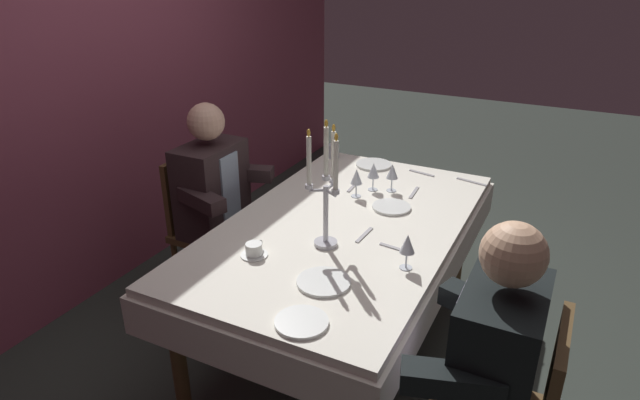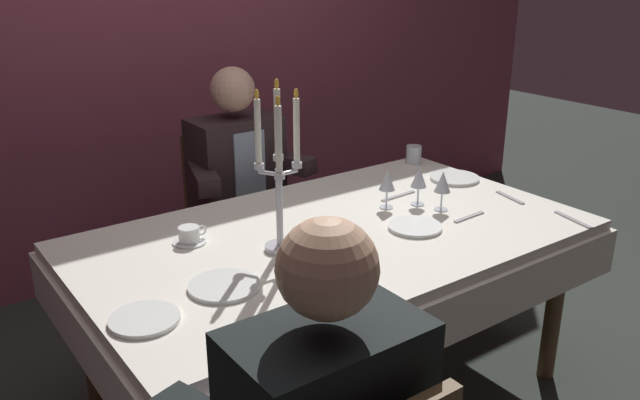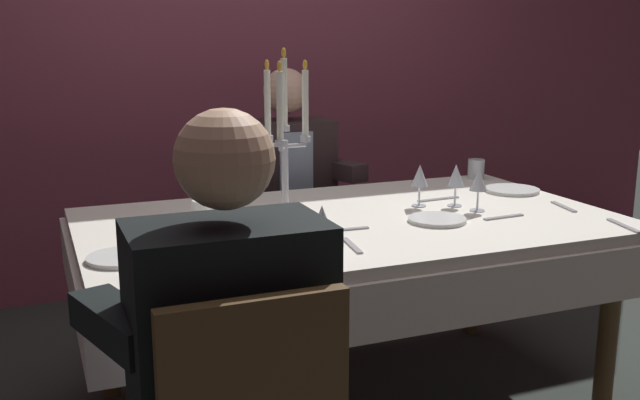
{
  "view_description": "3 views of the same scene",
  "coord_description": "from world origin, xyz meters",
  "px_view_note": "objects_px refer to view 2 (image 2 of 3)",
  "views": [
    {
      "loc": [
        -2.27,
        -1.01,
        1.99
      ],
      "look_at": [
        -0.03,
        0.12,
        0.85
      ],
      "focal_mm": 30.69,
      "sensor_mm": 36.0,
      "label": 1
    },
    {
      "loc": [
        -1.38,
        -1.82,
        1.71
      ],
      "look_at": [
        -0.04,
        0.05,
        0.86
      ],
      "focal_mm": 36.92,
      "sensor_mm": 36.0,
      "label": 2
    },
    {
      "loc": [
        -1.05,
        -2.31,
        1.38
      ],
      "look_at": [
        -0.08,
        0.1,
        0.79
      ],
      "focal_mm": 40.72,
      "sensor_mm": 36.0,
      "label": 3
    }
  ],
  "objects_px": {
    "dinner_plate_0": "(224,286)",
    "dinner_plate_3": "(455,178)",
    "wine_glass_0": "(344,263)",
    "seated_diner_1": "(236,171)",
    "wine_glass_2": "(419,178)",
    "wine_glass_3": "(387,181)",
    "dinner_plate_1": "(415,227)",
    "water_tumbler_0": "(414,155)",
    "dinner_plate_2": "(145,319)",
    "coffee_cup_0": "(190,236)",
    "candelabra": "(279,177)",
    "dining_table": "(335,260)",
    "wine_glass_1": "(443,183)"
  },
  "relations": [
    {
      "from": "dinner_plate_2",
      "to": "wine_glass_0",
      "type": "height_order",
      "value": "wine_glass_0"
    },
    {
      "from": "dinner_plate_1",
      "to": "seated_diner_1",
      "type": "height_order",
      "value": "seated_diner_1"
    },
    {
      "from": "dinner_plate_3",
      "to": "coffee_cup_0",
      "type": "xyz_separation_m",
      "value": [
        -1.31,
        0.06,
        0.02
      ]
    },
    {
      "from": "dinner_plate_1",
      "to": "coffee_cup_0",
      "type": "height_order",
      "value": "coffee_cup_0"
    },
    {
      "from": "dining_table",
      "to": "dinner_plate_0",
      "type": "relative_size",
      "value": 8.58
    },
    {
      "from": "wine_glass_3",
      "to": "seated_diner_1",
      "type": "relative_size",
      "value": 0.13
    },
    {
      "from": "dining_table",
      "to": "coffee_cup_0",
      "type": "relative_size",
      "value": 14.7
    },
    {
      "from": "wine_glass_2",
      "to": "wine_glass_3",
      "type": "relative_size",
      "value": 1.0
    },
    {
      "from": "dining_table",
      "to": "dinner_plate_3",
      "type": "bearing_deg",
      "value": 11.37
    },
    {
      "from": "water_tumbler_0",
      "to": "dining_table",
      "type": "bearing_deg",
      "value": -151.27
    },
    {
      "from": "dining_table",
      "to": "wine_glass_0",
      "type": "height_order",
      "value": "wine_glass_0"
    },
    {
      "from": "dinner_plate_1",
      "to": "wine_glass_0",
      "type": "height_order",
      "value": "wine_glass_0"
    },
    {
      "from": "wine_glass_3",
      "to": "water_tumbler_0",
      "type": "distance_m",
      "value": 0.65
    },
    {
      "from": "water_tumbler_0",
      "to": "seated_diner_1",
      "type": "xyz_separation_m",
      "value": [
        -0.78,
        0.42,
        -0.05
      ]
    },
    {
      "from": "water_tumbler_0",
      "to": "seated_diner_1",
      "type": "bearing_deg",
      "value": 151.3
    },
    {
      "from": "dinner_plate_1",
      "to": "coffee_cup_0",
      "type": "relative_size",
      "value": 1.57
    },
    {
      "from": "dinner_plate_2",
      "to": "coffee_cup_0",
      "type": "xyz_separation_m",
      "value": [
        0.34,
        0.43,
        0.02
      ]
    },
    {
      "from": "dining_table",
      "to": "wine_glass_3",
      "type": "height_order",
      "value": "wine_glass_3"
    },
    {
      "from": "dinner_plate_1",
      "to": "wine_glass_0",
      "type": "distance_m",
      "value": 0.62
    },
    {
      "from": "water_tumbler_0",
      "to": "wine_glass_2",
      "type": "bearing_deg",
      "value": -131.71
    },
    {
      "from": "dining_table",
      "to": "dinner_plate_2",
      "type": "distance_m",
      "value": 0.87
    },
    {
      "from": "dining_table",
      "to": "dinner_plate_3",
      "type": "height_order",
      "value": "dinner_plate_3"
    },
    {
      "from": "wine_glass_2",
      "to": "water_tumbler_0",
      "type": "relative_size",
      "value": 1.79
    },
    {
      "from": "dinner_plate_3",
      "to": "wine_glass_2",
      "type": "distance_m",
      "value": 0.41
    },
    {
      "from": "dinner_plate_0",
      "to": "water_tumbler_0",
      "type": "distance_m",
      "value": 1.53
    },
    {
      "from": "dinner_plate_0",
      "to": "seated_diner_1",
      "type": "xyz_separation_m",
      "value": [
        0.62,
        1.04,
        -0.01
      ]
    },
    {
      "from": "candelabra",
      "to": "dining_table",
      "type": "bearing_deg",
      "value": 4.6
    },
    {
      "from": "dinner_plate_2",
      "to": "wine_glass_2",
      "type": "xyz_separation_m",
      "value": [
        1.28,
        0.23,
        0.11
      ]
    },
    {
      "from": "wine_glass_3",
      "to": "water_tumbler_0",
      "type": "height_order",
      "value": "wine_glass_3"
    },
    {
      "from": "dinner_plate_0",
      "to": "wine_glass_3",
      "type": "bearing_deg",
      "value": 14.82
    },
    {
      "from": "wine_glass_2",
      "to": "wine_glass_3",
      "type": "height_order",
      "value": "same"
    },
    {
      "from": "wine_glass_1",
      "to": "dinner_plate_3",
      "type": "bearing_deg",
      "value": 35.62
    },
    {
      "from": "dinner_plate_1",
      "to": "wine_glass_1",
      "type": "height_order",
      "value": "wine_glass_1"
    },
    {
      "from": "dinner_plate_0",
      "to": "dinner_plate_3",
      "type": "bearing_deg",
      "value": 13.2
    },
    {
      "from": "dinner_plate_3",
      "to": "coffee_cup_0",
      "type": "relative_size",
      "value": 1.73
    },
    {
      "from": "dinner_plate_0",
      "to": "dinner_plate_3",
      "type": "distance_m",
      "value": 1.41
    },
    {
      "from": "candelabra",
      "to": "water_tumbler_0",
      "type": "height_order",
      "value": "candelabra"
    },
    {
      "from": "candelabra",
      "to": "dinner_plate_3",
      "type": "distance_m",
      "value": 1.13
    },
    {
      "from": "dining_table",
      "to": "seated_diner_1",
      "type": "distance_m",
      "value": 0.9
    },
    {
      "from": "dinner_plate_1",
      "to": "water_tumbler_0",
      "type": "bearing_deg",
      "value": 47.01
    },
    {
      "from": "wine_glass_2",
      "to": "wine_glass_3",
      "type": "bearing_deg",
      "value": 159.3
    },
    {
      "from": "water_tumbler_0",
      "to": "dinner_plate_2",
      "type": "bearing_deg",
      "value": -158.3
    },
    {
      "from": "dining_table",
      "to": "candelabra",
      "type": "height_order",
      "value": "candelabra"
    },
    {
      "from": "dinner_plate_3",
      "to": "wine_glass_0",
      "type": "bearing_deg",
      "value": -152.08
    },
    {
      "from": "water_tumbler_0",
      "to": "seated_diner_1",
      "type": "distance_m",
      "value": 0.89
    },
    {
      "from": "dining_table",
      "to": "wine_glass_2",
      "type": "bearing_deg",
      "value": 3.19
    },
    {
      "from": "dinner_plate_2",
      "to": "wine_glass_0",
      "type": "distance_m",
      "value": 0.6
    },
    {
      "from": "water_tumbler_0",
      "to": "coffee_cup_0",
      "type": "height_order",
      "value": "water_tumbler_0"
    },
    {
      "from": "wine_glass_0",
      "to": "seated_diner_1",
      "type": "height_order",
      "value": "seated_diner_1"
    },
    {
      "from": "dining_table",
      "to": "water_tumbler_0",
      "type": "relative_size",
      "value": 21.23
    }
  ]
}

